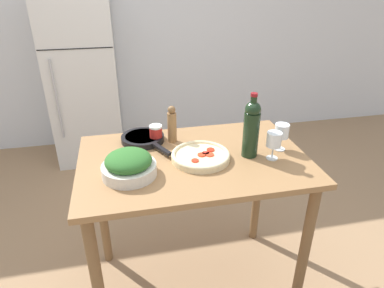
# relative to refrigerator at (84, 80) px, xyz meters

# --- Properties ---
(ground_plane) EXTENTS (14.00, 14.00, 0.00)m
(ground_plane) POSITION_rel_refrigerator_xyz_m (0.69, -1.92, -0.82)
(ground_plane) COLOR #9E7A56
(wall_back) EXTENTS (6.40, 0.08, 2.60)m
(wall_back) POSITION_rel_refrigerator_xyz_m (0.69, 0.35, 0.48)
(wall_back) COLOR silver
(wall_back) RESTS_ON ground_plane
(refrigerator) EXTENTS (0.64, 0.63, 1.65)m
(refrigerator) POSITION_rel_refrigerator_xyz_m (0.00, 0.00, 0.00)
(refrigerator) COLOR silver
(refrigerator) RESTS_ON ground_plane
(prep_counter) EXTENTS (1.18, 0.77, 0.92)m
(prep_counter) POSITION_rel_refrigerator_xyz_m (0.69, -1.92, -0.05)
(prep_counter) COLOR olive
(prep_counter) RESTS_ON ground_plane
(wine_bottle) EXTENTS (0.08, 0.08, 0.34)m
(wine_bottle) POSITION_rel_refrigerator_xyz_m (0.98, -1.95, 0.25)
(wine_bottle) COLOR black
(wine_bottle) RESTS_ON prep_counter
(wine_glass_near) EXTENTS (0.08, 0.08, 0.15)m
(wine_glass_near) POSITION_rel_refrigerator_xyz_m (1.08, -2.01, 0.20)
(wine_glass_near) COLOR silver
(wine_glass_near) RESTS_ON prep_counter
(wine_glass_far) EXTENTS (0.08, 0.08, 0.15)m
(wine_glass_far) POSITION_rel_refrigerator_xyz_m (1.16, -1.93, 0.20)
(wine_glass_far) COLOR silver
(wine_glass_far) RESTS_ON prep_counter
(pepper_mill) EXTENTS (0.05, 0.05, 0.21)m
(pepper_mill) POSITION_rel_refrigerator_xyz_m (0.61, -1.71, 0.20)
(pepper_mill) COLOR olive
(pepper_mill) RESTS_ON prep_counter
(salad_bowl) EXTENTS (0.26, 0.26, 0.13)m
(salad_bowl) POSITION_rel_refrigerator_xyz_m (0.35, -2.02, 0.15)
(salad_bowl) COLOR silver
(salad_bowl) RESTS_ON prep_counter
(homemade_pizza) EXTENTS (0.30, 0.30, 0.04)m
(homemade_pizza) POSITION_rel_refrigerator_xyz_m (0.72, -1.94, 0.11)
(homemade_pizza) COLOR beige
(homemade_pizza) RESTS_ON prep_counter
(salt_canister) EXTENTS (0.07, 0.07, 0.10)m
(salt_canister) POSITION_rel_refrigerator_xyz_m (0.52, -1.70, 0.15)
(salt_canister) COLOR #B2231E
(salt_canister) RESTS_ON prep_counter
(cast_iron_skillet) EXTENTS (0.25, 0.37, 0.03)m
(cast_iron_skillet) POSITION_rel_refrigerator_xyz_m (0.45, -1.67, 0.11)
(cast_iron_skillet) COLOR black
(cast_iron_skillet) RESTS_ON prep_counter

